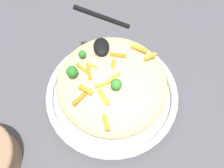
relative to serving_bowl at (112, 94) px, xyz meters
name	(u,v)px	position (x,y,z in m)	size (l,w,h in m)	color
ground_plane	(112,98)	(0.00, 0.00, -0.02)	(2.40, 2.40, 0.00)	#4C4C51
serving_bowl	(112,94)	(0.00, 0.00, 0.00)	(0.36, 0.36, 0.04)	silver
pasta_mound	(112,83)	(0.00, 0.00, 0.06)	(0.29, 0.28, 0.09)	#DBC689
carrot_piece_0	(79,99)	(0.06, -0.08, 0.10)	(0.04, 0.01, 0.01)	orange
carrot_piece_1	(118,56)	(-0.05, 0.02, 0.11)	(0.04, 0.01, 0.01)	orange
carrot_piece_2	(86,90)	(0.04, -0.06, 0.11)	(0.04, 0.01, 0.01)	orange
carrot_piece_3	(112,79)	(0.02, 0.00, 0.11)	(0.04, 0.01, 0.01)	orange
carrot_piece_4	(83,69)	(-0.02, -0.07, 0.10)	(0.04, 0.01, 0.01)	orange
carrot_piece_5	(113,64)	(-0.02, 0.01, 0.11)	(0.02, 0.01, 0.01)	orange
carrot_piece_6	(150,57)	(-0.04, 0.10, 0.10)	(0.03, 0.01, 0.01)	orange
carrot_piece_7	(100,86)	(0.03, -0.03, 0.11)	(0.03, 0.01, 0.01)	orange
carrot_piece_8	(103,97)	(0.06, -0.03, 0.11)	(0.04, 0.01, 0.01)	orange
carrot_piece_9	(139,48)	(-0.07, 0.08, 0.10)	(0.04, 0.01, 0.01)	orange
carrot_piece_10	(89,73)	(-0.01, -0.05, 0.11)	(0.04, 0.01, 0.01)	orange
carrot_piece_11	(106,123)	(0.12, -0.03, 0.11)	(0.04, 0.01, 0.01)	orange
carrot_piece_12	(92,66)	(-0.03, -0.05, 0.11)	(0.03, 0.01, 0.01)	orange
broccoli_floret_0	(82,54)	(-0.06, -0.07, 0.11)	(0.02, 0.02, 0.02)	#296820
broccoli_floret_1	(116,84)	(0.04, 0.01, 0.12)	(0.03, 0.03, 0.03)	#377928
broccoli_floret_2	(72,72)	(-0.01, -0.09, 0.12)	(0.03, 0.03, 0.03)	#296820
serving_spoon	(102,36)	(-0.10, -0.01, 0.13)	(0.11, 0.14, 0.08)	black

